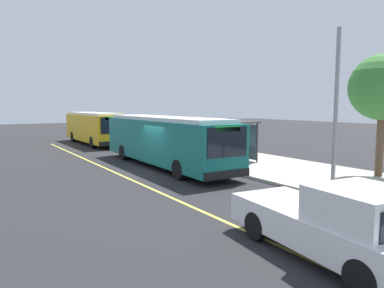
{
  "coord_description": "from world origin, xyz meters",
  "views": [
    {
      "loc": [
        17.48,
        -8.85,
        3.6
      ],
      "look_at": [
        0.92,
        1.61,
        1.49
      ],
      "focal_mm": 33.52,
      "sensor_mm": 36.0,
      "label": 1
    }
  ],
  "objects_px": {
    "waiting_bench": "(235,153)",
    "pedestrian_commuter": "(221,146)",
    "transit_bus_main": "(164,139)",
    "pickup_truck": "(337,224)",
    "route_sign_post": "(231,136)",
    "transit_bus_second": "(94,127)"
  },
  "relations": [
    {
      "from": "transit_bus_main",
      "to": "pedestrian_commuter",
      "type": "relative_size",
      "value": 7.37
    },
    {
      "from": "pickup_truck",
      "to": "pedestrian_commuter",
      "type": "relative_size",
      "value": 3.3
    },
    {
      "from": "pickup_truck",
      "to": "route_sign_post",
      "type": "distance_m",
      "value": 11.73
    },
    {
      "from": "transit_bus_main",
      "to": "waiting_bench",
      "type": "distance_m",
      "value": 4.73
    },
    {
      "from": "transit_bus_second",
      "to": "transit_bus_main",
      "type": "bearing_deg",
      "value": -1.1
    },
    {
      "from": "transit_bus_main",
      "to": "pickup_truck",
      "type": "xyz_separation_m",
      "value": [
        13.66,
        -2.72,
        -0.76
      ]
    },
    {
      "from": "route_sign_post",
      "to": "transit_bus_main",
      "type": "bearing_deg",
      "value": -142.5
    },
    {
      "from": "transit_bus_second",
      "to": "pickup_truck",
      "type": "distance_m",
      "value": 28.46
    },
    {
      "from": "transit_bus_main",
      "to": "waiting_bench",
      "type": "height_order",
      "value": "transit_bus_main"
    },
    {
      "from": "pedestrian_commuter",
      "to": "transit_bus_main",
      "type": "bearing_deg",
      "value": -104.89
    },
    {
      "from": "pickup_truck",
      "to": "pedestrian_commuter",
      "type": "distance_m",
      "value": 14.17
    },
    {
      "from": "transit_bus_main",
      "to": "pickup_truck",
      "type": "height_order",
      "value": "transit_bus_main"
    },
    {
      "from": "route_sign_post",
      "to": "pedestrian_commuter",
      "type": "relative_size",
      "value": 1.66
    },
    {
      "from": "transit_bus_main",
      "to": "route_sign_post",
      "type": "distance_m",
      "value": 4.03
    },
    {
      "from": "pickup_truck",
      "to": "route_sign_post",
      "type": "xyz_separation_m",
      "value": [
        -10.47,
        5.17,
        1.1
      ]
    },
    {
      "from": "pickup_truck",
      "to": "waiting_bench",
      "type": "distance_m",
      "value": 14.49
    },
    {
      "from": "waiting_bench",
      "to": "pedestrian_commuter",
      "type": "xyz_separation_m",
      "value": [
        -0.17,
        -1.0,
        0.48
      ]
    },
    {
      "from": "waiting_bench",
      "to": "pedestrian_commuter",
      "type": "bearing_deg",
      "value": -99.42
    },
    {
      "from": "waiting_bench",
      "to": "transit_bus_second",
      "type": "bearing_deg",
      "value": -165.0
    },
    {
      "from": "waiting_bench",
      "to": "pickup_truck",
      "type": "bearing_deg",
      "value": -29.87
    },
    {
      "from": "waiting_bench",
      "to": "route_sign_post",
      "type": "distance_m",
      "value": 3.21
    },
    {
      "from": "waiting_bench",
      "to": "pedestrian_commuter",
      "type": "distance_m",
      "value": 1.12
    }
  ]
}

